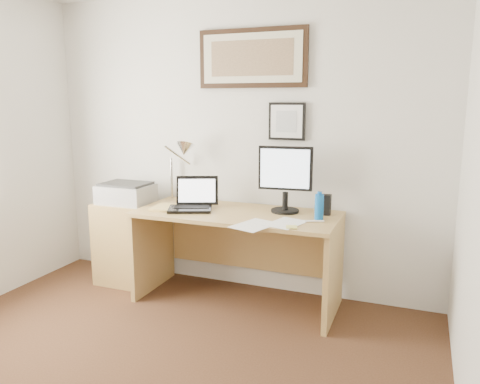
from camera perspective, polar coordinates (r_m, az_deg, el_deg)
The scene contains 17 objects.
wall_back at distance 4.00m, azimuth -0.47°, elevation 5.86°, with size 3.50×0.02×2.50m, color silver.
side_cabinet at distance 4.33m, azimuth -13.52°, elevation -6.01°, with size 0.50×0.40×0.73m, color #A37F44.
water_bottle at distance 3.50m, azimuth 9.63°, elevation -1.80°, with size 0.07×0.07×0.19m, color #0D59B0.
bottle_cap at distance 3.47m, azimuth 9.68°, elevation -0.12°, with size 0.03×0.03×0.02m, color #0D59B0.
speaker at distance 3.64m, azimuth 10.44°, elevation -1.54°, with size 0.07×0.06×0.16m, color black.
paper_sheet_a at distance 3.31m, azimuth 1.75°, elevation -4.05°, with size 0.23×0.33×0.00m, color white.
paper_sheet_b at distance 3.37m, azimuth 5.61°, elevation -3.80°, with size 0.21×0.30×0.00m, color white.
sticky_pad at distance 3.26m, azimuth 6.31°, elevation -4.25°, with size 0.08×0.08×0.01m, color #E4E06C.
marker_pen at distance 3.43m, azimuth 9.07°, elevation -3.53°, with size 0.02×0.02×0.14m, color white.
book at distance 3.90m, azimuth -10.36°, elevation -1.76°, with size 0.19×0.25×0.02m, color #D5B564.
desk at distance 3.82m, azimuth 0.05°, elevation -5.63°, with size 1.60×0.70×0.75m.
laptop at distance 3.79m, azimuth -5.79°, elevation -1.25°, with size 0.41×0.41×0.26m.
lcd_monitor at distance 3.65m, azimuth 5.54°, elevation 1.97°, with size 0.42×0.22×0.52m.
printer at distance 4.21m, azimuth -13.72°, elevation -0.12°, with size 0.44×0.34×0.18m.
desk_lamp at distance 4.01m, azimuth -6.93°, elevation 4.89°, with size 0.29×0.27×0.53m.
picture_large at distance 3.92m, azimuth 1.47°, elevation 16.00°, with size 0.92×0.04×0.47m.
picture_small at distance 3.81m, azimuth 5.73°, elevation 8.56°, with size 0.30×0.03×0.30m.
Camera 1 is at (1.48, -1.70, 1.62)m, focal length 35.00 mm.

